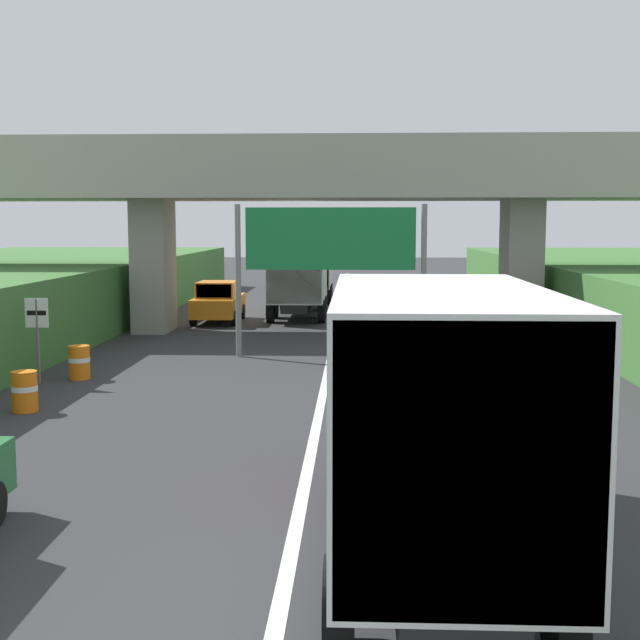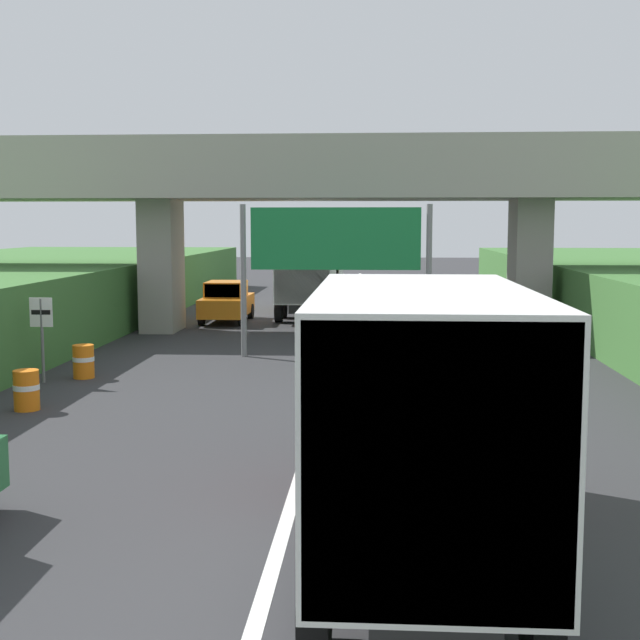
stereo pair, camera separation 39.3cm
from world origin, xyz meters
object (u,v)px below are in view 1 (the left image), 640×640
construction_barrel_2 (25,391)px  truck_yellow (300,273)px  overhead_highway_sign (330,247)px  speed_limit_sign (37,327)px  car_orange (218,302)px  truck_red (432,408)px  construction_barrel_3 (79,362)px  truck_silver (310,265)px

construction_barrel_2 → truck_yellow: bearing=76.1°
overhead_highway_sign → speed_limit_sign: size_ratio=2.64×
truck_yellow → car_orange: truck_yellow is taller
truck_red → construction_barrel_3: 14.62m
overhead_highway_sign → car_orange: 10.67m
construction_barrel_2 → speed_limit_sign: bearing=105.6°
truck_silver → truck_red: (3.43, -35.11, 0.00)m
overhead_highway_sign → truck_yellow: 11.63m
speed_limit_sign → truck_red: bearing=-50.9°
construction_barrel_2 → construction_barrel_3: 3.92m
truck_yellow → construction_barrel_3: (-4.85, -15.39, -1.47)m
truck_red → construction_barrel_2: 11.59m
truck_yellow → construction_barrel_3: size_ratio=8.11×
speed_limit_sign → overhead_highway_sign: bearing=32.4°
truck_red → car_orange: size_ratio=1.78×
overhead_highway_sign → truck_yellow: (-1.72, 11.41, -1.48)m
construction_barrel_3 → truck_red: bearing=-55.2°
speed_limit_sign → car_orange: speed_limit_sign is taller
overhead_highway_sign → construction_barrel_2: bearing=-129.5°
overhead_highway_sign → speed_limit_sign: overhead_highway_sign is taller
overhead_highway_sign → car_orange: bearing=118.8°
car_orange → construction_barrel_3: 13.16m
truck_yellow → car_orange: (-3.26, -2.33, -1.08)m
overhead_highway_sign → construction_barrel_2: size_ratio=6.53×
speed_limit_sign → truck_silver: bearing=76.6°
truck_silver → car_orange: 10.69m
truck_red → construction_barrel_3: (-8.31, 11.94, -1.47)m
car_orange → construction_barrel_2: car_orange is taller
speed_limit_sign → truck_silver: (5.70, 23.89, 0.46)m
speed_limit_sign → truck_yellow: size_ratio=0.31×
truck_silver → car_orange: (-3.29, -10.12, -1.08)m
car_orange → speed_limit_sign: bearing=-99.9°
truck_red → construction_barrel_3: size_ratio=8.11×
truck_red → speed_limit_sign: bearing=129.1°
truck_red → car_orange: bearing=105.0°
car_orange → construction_barrel_2: size_ratio=4.56×
overhead_highway_sign → construction_barrel_2: 10.65m
car_orange → truck_red: bearing=-75.0°
truck_yellow → truck_red: (3.45, -27.32, 0.00)m
speed_limit_sign → truck_red: 14.47m
speed_limit_sign → car_orange: size_ratio=0.54×
overhead_highway_sign → truck_silver: overhead_highway_sign is taller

